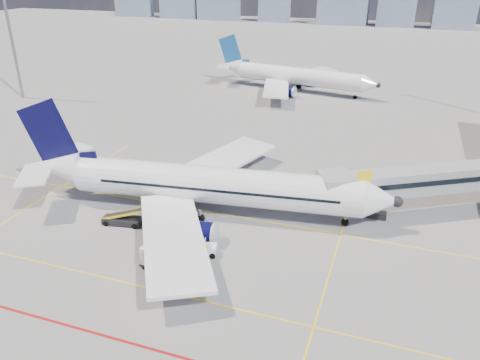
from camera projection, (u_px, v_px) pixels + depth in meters
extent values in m
plane|color=gray|center=(180.00, 251.00, 44.50)|extent=(420.00, 420.00, 0.00)
cube|color=yellow|center=(213.00, 212.00, 51.35)|extent=(60.00, 0.18, 0.01)
cube|color=yellow|center=(149.00, 288.00, 39.37)|extent=(80.00, 0.15, 0.01)
cube|color=yellow|center=(331.00, 268.00, 41.99)|extent=(0.15, 28.00, 0.01)
cube|color=yellow|center=(62.00, 186.00, 57.38)|extent=(0.15, 30.00, 0.01)
cube|color=#990D0E|center=(108.00, 337.00, 34.23)|extent=(90.00, 0.25, 0.01)
cube|color=#94979C|center=(433.00, 179.00, 49.97)|extent=(20.84, 13.93, 2.60)
cube|color=black|center=(433.00, 177.00, 49.89)|extent=(20.52, 13.82, 0.55)
cube|color=#94979C|center=(335.00, 188.00, 48.02)|extent=(4.49, 4.56, 3.00)
cube|color=black|center=(376.00, 215.00, 50.18)|extent=(2.20, 1.00, 0.70)
cylinder|color=gray|center=(377.00, 204.00, 49.61)|extent=(0.56, 0.56, 2.70)
cube|color=yellow|center=(365.00, 177.00, 46.24)|extent=(1.26, 0.82, 1.20)
cylinder|color=gray|center=(11.00, 34.00, 90.05)|extent=(0.56, 0.56, 25.00)
cube|color=#7687A3|center=(134.00, 3.00, 240.22)|extent=(17.86, 8.28, 12.72)
cube|color=#7687A3|center=(219.00, 1.00, 225.18)|extent=(18.17, 11.75, 16.87)
cube|color=#7687A3|center=(275.00, 5.00, 217.28)|extent=(13.41, 8.47, 14.34)
cube|color=#7687A3|center=(344.00, 3.00, 206.94)|extent=(21.50, 12.51, 18.02)
cylinder|color=white|center=(215.00, 185.00, 50.02)|extent=(31.19, 8.09, 4.02)
cone|color=white|center=(382.00, 200.00, 46.81)|extent=(4.21, 4.48, 4.02)
sphere|color=black|center=(397.00, 202.00, 46.55)|extent=(1.27, 1.27, 1.13)
cone|color=white|center=(56.00, 166.00, 53.26)|extent=(7.07, 4.86, 4.02)
cube|color=black|center=(369.00, 194.00, 46.82)|extent=(1.74, 1.74, 0.46)
cube|color=white|center=(222.00, 161.00, 59.02)|extent=(9.95, 17.84, 0.59)
cube|color=white|center=(173.00, 238.00, 42.53)|extent=(13.50, 17.30, 0.59)
cylinder|color=#070734|center=(224.00, 182.00, 56.44)|extent=(3.99, 2.84, 2.37)
cylinder|color=#070734|center=(195.00, 232.00, 45.81)|extent=(3.99, 2.84, 2.37)
cylinder|color=silver|center=(240.00, 183.00, 56.07)|extent=(0.68, 2.46, 2.43)
cylinder|color=silver|center=(215.00, 235.00, 45.45)|extent=(0.68, 2.46, 2.43)
cube|color=#070734|center=(50.00, 137.00, 51.76)|extent=(7.05, 1.27, 8.79)
cube|color=#070734|center=(74.00, 159.00, 52.35)|extent=(5.81, 1.08, 2.22)
cube|color=white|center=(67.00, 153.00, 56.11)|extent=(4.43, 6.36, 0.23)
cube|color=white|center=(35.00, 175.00, 50.25)|extent=(5.54, 6.55, 0.23)
cylinder|color=gray|center=(345.00, 218.00, 48.45)|extent=(0.31, 0.31, 1.80)
cylinder|color=black|center=(345.00, 222.00, 48.67)|extent=(0.79, 0.38, 0.76)
cylinder|color=gray|center=(213.00, 194.00, 53.65)|extent=(0.36, 0.36, 1.60)
cylinder|color=black|center=(213.00, 196.00, 53.77)|extent=(1.08, 0.78, 1.00)
cylinder|color=gray|center=(200.00, 217.00, 48.88)|extent=(0.36, 0.36, 1.60)
cylinder|color=black|center=(200.00, 219.00, 49.01)|extent=(1.08, 0.78, 1.00)
cube|color=black|center=(224.00, 175.00, 51.56)|extent=(25.15, 3.47, 0.27)
cube|color=black|center=(215.00, 191.00, 48.03)|extent=(25.15, 3.47, 0.27)
cylinder|color=white|center=(299.00, 76.00, 98.54)|extent=(27.66, 8.30, 3.57)
cone|color=white|center=(372.00, 84.00, 91.68)|extent=(3.87, 4.09, 3.57)
sphere|color=black|center=(378.00, 85.00, 91.11)|extent=(1.17, 1.17, 1.01)
cone|color=white|center=(231.00, 66.00, 105.76)|extent=(6.39, 4.54, 3.57)
cube|color=black|center=(366.00, 81.00, 92.00)|extent=(1.59, 1.59, 0.41)
cube|color=white|center=(307.00, 73.00, 106.07)|extent=(12.41, 15.18, 0.53)
cube|color=white|center=(276.00, 88.00, 93.06)|extent=(8.27, 15.80, 0.53)
cylinder|color=#070734|center=(306.00, 81.00, 103.83)|extent=(3.61, 2.65, 2.10)
cylinder|color=#070734|center=(286.00, 91.00, 95.44)|extent=(3.61, 2.65, 2.10)
cylinder|color=silver|center=(313.00, 82.00, 103.05)|extent=(0.69, 2.18, 2.16)
cylinder|color=silver|center=(294.00, 92.00, 94.67)|extent=(0.69, 2.18, 2.16)
cube|color=#154F95|center=(231.00, 52.00, 104.43)|extent=(6.23, 1.38, 7.80)
cube|color=#154F95|center=(239.00, 63.00, 104.37)|extent=(5.13, 1.17, 1.97)
cube|color=white|center=(236.00, 62.00, 108.10)|extent=(5.05, 5.80, 0.20)
cube|color=white|center=(223.00, 67.00, 103.47)|extent=(3.75, 5.58, 0.20)
cylinder|color=black|center=(299.00, 86.00, 102.00)|extent=(1.10, 0.81, 1.00)
cylinder|color=black|center=(290.00, 91.00, 98.24)|extent=(1.10, 0.81, 1.00)
cylinder|color=black|center=(355.00, 97.00, 94.25)|extent=(0.80, 0.41, 0.76)
cube|color=white|center=(204.00, 249.00, 43.67)|extent=(2.58, 1.84, 0.85)
cube|color=white|center=(199.00, 243.00, 43.43)|extent=(1.34, 1.45, 0.63)
cube|color=black|center=(199.00, 242.00, 43.34)|extent=(1.23, 1.38, 0.37)
cylinder|color=black|center=(194.00, 255.00, 43.32)|extent=(0.63, 0.38, 0.59)
cylinder|color=black|center=(196.00, 248.00, 44.37)|extent=(0.63, 0.38, 0.59)
cylinder|color=black|center=(212.00, 256.00, 43.21)|extent=(0.63, 0.38, 0.59)
cylinder|color=black|center=(214.00, 249.00, 44.26)|extent=(0.63, 0.38, 0.59)
cube|color=black|center=(163.00, 265.00, 41.77)|extent=(4.00, 1.95, 0.20)
cube|color=white|center=(153.00, 254.00, 41.71)|extent=(1.77, 1.72, 1.68)
cube|color=white|center=(172.00, 259.00, 41.03)|extent=(1.77, 1.72, 1.68)
cylinder|color=black|center=(144.00, 268.00, 41.74)|extent=(0.36, 0.17, 0.35)
cylinder|color=black|center=(153.00, 259.00, 43.01)|extent=(0.36, 0.17, 0.35)
cylinder|color=black|center=(174.00, 276.00, 40.68)|extent=(0.36, 0.17, 0.35)
cylinder|color=black|center=(182.00, 266.00, 41.95)|extent=(0.36, 0.17, 0.35)
cube|color=black|center=(123.00, 220.00, 48.90)|extent=(4.27, 2.10, 0.68)
cube|color=black|center=(129.00, 212.00, 48.34)|extent=(5.92, 1.90, 1.79)
cube|color=yellow|center=(131.00, 210.00, 48.82)|extent=(5.79, 1.02, 1.87)
cube|color=yellow|center=(127.00, 215.00, 47.87)|extent=(5.79, 1.02, 1.87)
cylinder|color=black|center=(106.00, 223.00, 48.60)|extent=(0.61, 0.32, 0.58)
cylinder|color=black|center=(112.00, 217.00, 49.82)|extent=(0.61, 0.32, 0.58)
cylinder|color=black|center=(134.00, 226.00, 48.10)|extent=(0.61, 0.32, 0.58)
cylinder|color=black|center=(139.00, 220.00, 49.32)|extent=(0.61, 0.32, 0.58)
imported|color=yellow|center=(205.00, 251.00, 42.76)|extent=(0.60, 0.79, 1.97)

